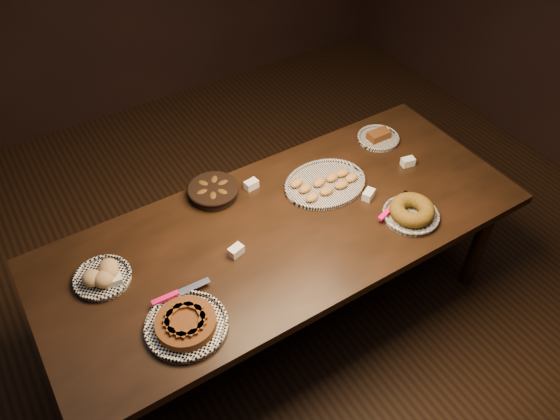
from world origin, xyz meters
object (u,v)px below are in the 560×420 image
madeleine_platter (325,184)px  bundt_cake_plate (411,212)px  apple_tart_plate (186,324)px  buffet_table (285,237)px

madeleine_platter → bundt_cake_plate: bearing=-59.4°
madeleine_platter → bundt_cake_plate: 0.47m
apple_tart_plate → bundt_cake_plate: bearing=0.4°
buffet_table → bundt_cake_plate: bundt_cake_plate is taller
buffet_table → apple_tart_plate: bearing=-157.8°
apple_tart_plate → bundt_cake_plate: size_ratio=1.15×
apple_tart_plate → madeleine_platter: (0.99, 0.40, -0.01)m
madeleine_platter → bundt_cake_plate: bundt_cake_plate is taller
buffet_table → apple_tart_plate: apple_tart_plate is taller
madeleine_platter → bundt_cake_plate: (0.22, -0.41, 0.02)m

